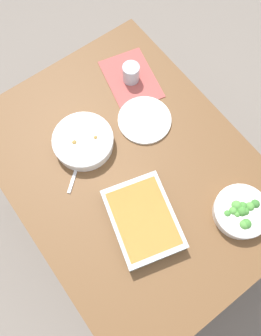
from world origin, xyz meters
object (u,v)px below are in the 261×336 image
(stew_bowl, at_px, (83,141))
(spoon_by_stew, at_px, (77,166))
(drink_cup, at_px, (131,74))
(baking_dish, at_px, (143,220))
(broccoli_bowl, at_px, (241,212))
(side_plate, at_px, (145,120))

(stew_bowl, xyz_separation_m, spoon_by_stew, (-0.06, 0.07, -0.03))
(drink_cup, bearing_deg, baking_dish, 147.43)
(broccoli_bowl, relative_size, baking_dish, 0.59)
(baking_dish, bearing_deg, broccoli_bowl, -121.75)
(stew_bowl, height_order, broccoli_bowl, broccoli_bowl)
(side_plate, bearing_deg, spoon_by_stew, 90.65)
(drink_cup, bearing_deg, broccoli_bowl, 177.51)
(baking_dish, bearing_deg, spoon_by_stew, 12.71)
(baking_dish, height_order, side_plate, baking_dish)
(stew_bowl, relative_size, spoon_by_stew, 1.65)
(drink_cup, xyz_separation_m, spoon_by_stew, (-0.20, 0.41, -0.03))
(broccoli_bowl, distance_m, spoon_by_stew, 0.64)
(broccoli_bowl, xyz_separation_m, side_plate, (0.52, 0.04, -0.03))
(drink_cup, bearing_deg, side_plate, 158.95)
(baking_dish, relative_size, spoon_by_stew, 2.37)
(broccoli_bowl, height_order, baking_dish, broccoli_bowl)
(spoon_by_stew, bearing_deg, side_plate, -89.35)
(drink_cup, xyz_separation_m, side_plate, (-0.20, 0.08, -0.03))
(drink_cup, bearing_deg, spoon_by_stew, 115.99)
(drink_cup, relative_size, side_plate, 0.39)
(stew_bowl, distance_m, drink_cup, 0.36)
(baking_dish, height_order, drink_cup, drink_cup)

